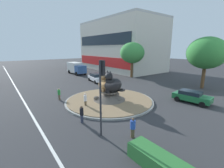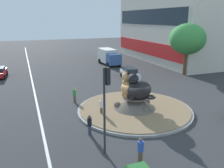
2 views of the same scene
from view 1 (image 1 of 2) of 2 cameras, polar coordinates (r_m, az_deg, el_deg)
name	(u,v)px [view 1 (image 1 of 2)]	position (r m, az deg, el deg)	size (l,w,h in m)	color
ground_plane	(109,101)	(19.04, -0.96, -6.40)	(160.00, 160.00, 0.00)	#333335
lane_centreline	(35,120)	(15.98, -26.77, -11.82)	(112.00, 0.20, 0.01)	silver
roundabout_island	(109,98)	(18.92, -0.96, -5.33)	(10.63, 10.63, 1.30)	gray
cat_statue_calico	(106,83)	(18.70, -2.41, 0.37)	(1.90, 2.84, 2.57)	tan
cat_statue_black	(112,84)	(18.00, 0.16, -0.05)	(1.64, 2.58, 2.63)	black
traffic_light_mast	(101,85)	(10.71, -3.93, -0.43)	(0.35, 0.46, 5.57)	#2D2D33
shophouse_block	(120,46)	(48.03, 3.05, 14.06)	(25.77, 13.70, 14.33)	beige
broadleaf_tree_behind_island	(132,53)	(34.42, 7.52, 11.35)	(5.28, 5.28, 7.64)	brown
second_tree_near_tower	(206,53)	(28.47, 31.63, 9.74)	(5.82, 5.82, 8.12)	brown
pedestrian_white_shirt	(85,100)	(17.13, -9.86, -5.82)	(0.31, 0.31, 1.61)	brown
pedestrian_black_shirt	(82,114)	(13.78, -11.17, -10.83)	(0.32, 0.32, 1.56)	#33384C
pedestrian_blue_shirt	(133,127)	(11.59, 7.70, -15.67)	(0.38, 0.38, 1.54)	brown
pedestrian_green_shirt	(59,94)	(20.30, -19.03, -3.49)	(0.34, 0.34, 1.54)	brown
sedan_on_far_lane	(192,96)	(20.71, 27.40, -4.09)	(4.35, 2.39, 1.42)	#1E6B38
parked_car_right	(96,77)	(30.00, -5.95, 2.43)	(4.89, 2.48, 1.60)	silver
delivery_box_truck	(76,68)	(40.08, -13.16, 5.87)	(6.56, 2.67, 2.83)	#335693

